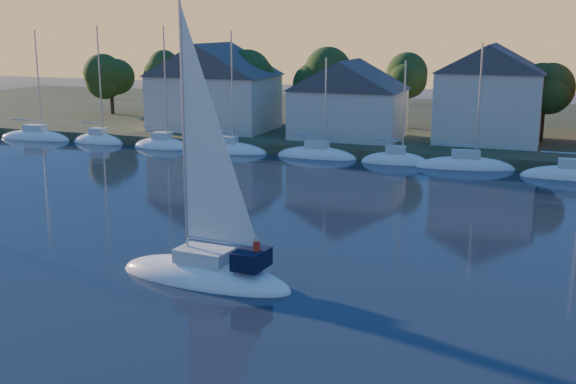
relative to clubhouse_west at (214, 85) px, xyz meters
The scene contains 8 objects.
shoreline_land 28.43m from the clubhouse_west, 37.69° to the left, with size 160.00×50.00×2.00m, color #2E3921.
wooden_dock 23.56m from the clubhouse_west, 15.26° to the right, with size 120.00×3.00×1.00m, color brown.
clubhouse_west is the anchor object (origin of this frame).
clubhouse_centre 16.05m from the clubhouse_west, ahead, with size 11.55×8.40×8.08m.
clubhouse_east 30.02m from the clubhouse_west, ahead, with size 10.50×8.40×9.80m.
tree_line 24.55m from the clubhouse_west, 11.77° to the left, with size 93.40×5.40×8.90m.
moored_fleet 17.64m from the clubhouse_west, 32.73° to the right, with size 71.50×2.40×12.05m.
hero_sailboat 47.64m from the clubhouse_west, 64.44° to the right, with size 9.92×3.94×14.97m.
Camera 1 is at (14.34, -15.68, 12.67)m, focal length 45.00 mm.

